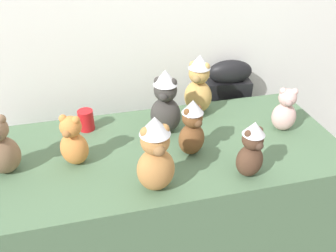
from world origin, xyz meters
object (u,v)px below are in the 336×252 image
object	(u,v)px
teddy_bear_blush	(285,111)
teddy_bear_caramel	(156,155)
display_table	(168,204)
teddy_bear_charcoal	(165,103)
teddy_bear_chestnut	(192,128)
teddy_bear_honey	(199,85)
party_cup_red	(86,120)
teddy_bear_cocoa	(251,150)
instrument_case	(224,127)
teddy_bear_ginger	(73,142)
teddy_bear_mocha	(0,147)

from	to	relation	value
teddy_bear_blush	teddy_bear_caramel	xyz separation A→B (m)	(-0.74, -0.28, 0.06)
display_table	teddy_bear_charcoal	xyz separation A→B (m)	(0.02, 0.14, 0.56)
teddy_bear_chestnut	teddy_bear_honey	xyz separation A→B (m)	(0.15, 0.37, 0.03)
display_table	party_cup_red	size ratio (longest dim) A/B	15.42
teddy_bear_cocoa	teddy_bear_charcoal	bearing A→B (deg)	106.72
display_table	teddy_bear_cocoa	world-z (taller)	teddy_bear_cocoa
teddy_bear_blush	teddy_bear_honey	size ratio (longest dim) A/B	0.70
instrument_case	teddy_bear_ginger	size ratio (longest dim) A/B	3.91
teddy_bear_cocoa	party_cup_red	size ratio (longest dim) A/B	2.46
instrument_case	teddy_bear_blush	size ratio (longest dim) A/B	4.10
instrument_case	teddy_bear_mocha	size ratio (longest dim) A/B	3.46
teddy_bear_cocoa	party_cup_red	xyz separation A→B (m)	(-0.67, 0.54, -0.08)
teddy_bear_chestnut	teddy_bear_mocha	world-z (taller)	same
instrument_case	teddy_bear_honey	bearing A→B (deg)	-135.01
teddy_bear_chestnut	teddy_bear_honey	distance (m)	0.40
teddy_bear_honey	teddy_bear_ginger	bearing A→B (deg)	-120.84
teddy_bear_mocha	teddy_bear_caramel	bearing A→B (deg)	-30.91
instrument_case	teddy_bear_mocha	bearing A→B (deg)	-150.64
teddy_bear_charcoal	teddy_bear_mocha	distance (m)	0.77
instrument_case	teddy_bear_chestnut	xyz separation A→B (m)	(-0.43, -0.59, 0.43)
teddy_bear_charcoal	teddy_bear_ginger	world-z (taller)	teddy_bear_charcoal
teddy_bear_blush	teddy_bear_honey	bearing A→B (deg)	163.90
teddy_bear_chestnut	teddy_bear_caramel	bearing A→B (deg)	-157.83
teddy_bear_honey	teddy_bear_charcoal	bearing A→B (deg)	-110.78
teddy_bear_honey	teddy_bear_cocoa	bearing A→B (deg)	-51.07
teddy_bear_ginger	party_cup_red	size ratio (longest dim) A/B	2.28
teddy_bear_charcoal	party_cup_red	size ratio (longest dim) A/B	3.13
teddy_bear_charcoal	teddy_bear_chestnut	world-z (taller)	teddy_bear_charcoal
teddy_bear_honey	teddy_bear_blush	bearing A→B (deg)	-2.79
teddy_bear_caramel	teddy_bear_honey	bearing A→B (deg)	53.11
teddy_bear_blush	teddy_bear_ginger	distance (m)	1.06
teddy_bear_blush	teddy_bear_chestnut	world-z (taller)	teddy_bear_chestnut
display_table	teddy_bear_honey	bearing A→B (deg)	50.26
teddy_bear_charcoal	teddy_bear_blush	world-z (taller)	teddy_bear_charcoal
display_table	teddy_bear_chestnut	world-z (taller)	teddy_bear_chestnut
teddy_bear_charcoal	display_table	bearing A→B (deg)	-72.14
teddy_bear_charcoal	teddy_bear_mocha	size ratio (longest dim) A/B	1.21
display_table	teddy_bear_ginger	size ratio (longest dim) A/B	6.77
display_table	teddy_bear_charcoal	distance (m)	0.58
party_cup_red	teddy_bear_caramel	bearing A→B (deg)	-63.74
teddy_bear_chestnut	teddy_bear_caramel	world-z (taller)	teddy_bear_caramel
display_table	teddy_bear_mocha	size ratio (longest dim) A/B	5.97
display_table	teddy_bear_blush	world-z (taller)	teddy_bear_blush
teddy_bear_caramel	teddy_bear_ginger	bearing A→B (deg)	137.78
teddy_bear_blush	teddy_bear_charcoal	bearing A→B (deg)	-171.02
instrument_case	teddy_bear_charcoal	distance (m)	0.78
teddy_bear_cocoa	teddy_bear_blush	size ratio (longest dim) A/B	1.13
teddy_bear_mocha	display_table	bearing A→B (deg)	-7.32
teddy_bear_mocha	party_cup_red	distance (m)	0.45
display_table	instrument_case	world-z (taller)	instrument_case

